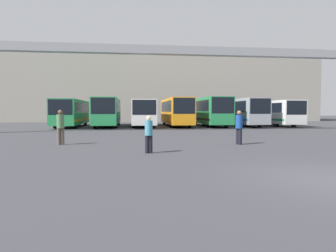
% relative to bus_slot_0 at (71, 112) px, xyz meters
% --- Properties ---
extents(ground_plane, '(200.00, 200.00, 0.00)m').
position_rel_bus_slot_0_xyz_m(ground_plane, '(12.07, -27.94, -1.75)').
color(ground_plane, '#38383D').
extents(building_backdrop, '(55.91, 12.00, 12.61)m').
position_rel_bus_slot_0_xyz_m(building_backdrop, '(12.07, 20.16, 4.55)').
color(building_backdrop, gray).
rests_on(building_backdrop, ground).
extents(overhead_gantry, '(33.73, 0.80, 7.46)m').
position_rel_bus_slot_0_xyz_m(overhead_gantry, '(12.07, -8.76, 4.60)').
color(overhead_gantry, gray).
rests_on(overhead_gantry, ground).
extents(bus_slot_0, '(2.51, 10.77, 3.03)m').
position_rel_bus_slot_0_xyz_m(bus_slot_0, '(0.00, 0.00, 0.00)').
color(bus_slot_0, '#268C4C').
rests_on(bus_slot_0, ground).
extents(bus_slot_1, '(2.57, 11.52, 3.22)m').
position_rel_bus_slot_0_xyz_m(bus_slot_1, '(4.02, 0.37, 0.11)').
color(bus_slot_1, '#268C4C').
rests_on(bus_slot_1, ground).
extents(bus_slot_2, '(2.61, 11.38, 3.02)m').
position_rel_bus_slot_0_xyz_m(bus_slot_2, '(8.05, 0.31, -0.01)').
color(bus_slot_2, silver).
rests_on(bus_slot_2, ground).
extents(bus_slot_3, '(2.45, 11.71, 3.24)m').
position_rel_bus_slot_0_xyz_m(bus_slot_3, '(12.07, 0.47, 0.12)').
color(bus_slot_3, orange).
rests_on(bus_slot_3, ground).
extents(bus_slot_4, '(2.60, 10.55, 3.33)m').
position_rel_bus_slot_0_xyz_m(bus_slot_4, '(16.10, -0.11, 0.17)').
color(bus_slot_4, '#268C4C').
rests_on(bus_slot_4, ground).
extents(bus_slot_5, '(2.47, 11.76, 3.22)m').
position_rel_bus_slot_0_xyz_m(bus_slot_5, '(20.12, 0.49, 0.11)').
color(bus_slot_5, '#999EA5').
rests_on(bus_slot_5, ground).
extents(bus_slot_6, '(2.49, 11.05, 3.00)m').
position_rel_bus_slot_0_xyz_m(bus_slot_6, '(24.15, 0.14, -0.01)').
color(bus_slot_6, silver).
rests_on(bus_slot_6, ground).
extents(pedestrian_near_left, '(0.33, 0.33, 1.61)m').
position_rel_bus_slot_0_xyz_m(pedestrian_near_left, '(7.50, -22.38, -0.90)').
color(pedestrian_near_left, black).
rests_on(pedestrian_near_left, ground).
extents(pedestrian_mid_right, '(0.39, 0.39, 1.87)m').
position_rel_bus_slot_0_xyz_m(pedestrian_mid_right, '(3.00, -18.63, -0.76)').
color(pedestrian_mid_right, brown).
rests_on(pedestrian_mid_right, ground).
extents(pedestrian_near_right, '(0.38, 0.38, 1.83)m').
position_rel_bus_slot_0_xyz_m(pedestrian_near_right, '(12.53, -19.63, -0.78)').
color(pedestrian_near_right, black).
rests_on(pedestrian_near_right, ground).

